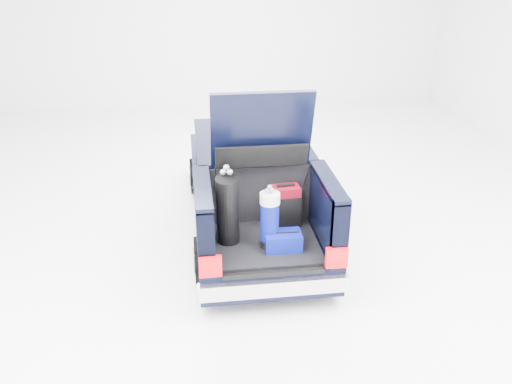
{
  "coord_description": "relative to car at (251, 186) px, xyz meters",
  "views": [
    {
      "loc": [
        -0.9,
        -7.41,
        4.1
      ],
      "look_at": [
        0.0,
        -0.5,
        0.85
      ],
      "focal_mm": 38.0,
      "sensor_mm": 36.0,
      "label": 1
    }
  ],
  "objects": [
    {
      "name": "ground",
      "position": [
        0.0,
        -0.11,
        -0.67
      ],
      "size": [
        14.0,
        14.0,
        0.0
      ],
      "primitive_type": "plane",
      "color": "white",
      "rests_on": "ground"
    },
    {
      "name": "car",
      "position": [
        0.0,
        0.0,
        0.0
      ],
      "size": [
        1.87,
        4.65,
        2.47
      ],
      "color": "black",
      "rests_on": "ground"
    },
    {
      "name": "red_suitcase",
      "position": [
        0.32,
        -1.19,
        0.21
      ],
      "size": [
        0.39,
        0.27,
        0.61
      ],
      "rotation": [
        0.0,
        0.0,
        0.09
      ],
      "color": "#620310",
      "rests_on": "car"
    },
    {
      "name": "black_golf_bag",
      "position": [
        -0.48,
        -1.56,
        0.4
      ],
      "size": [
        0.33,
        0.43,
        1.05
      ],
      "rotation": [
        0.0,
        0.0,
        -0.1
      ],
      "color": "black",
      "rests_on": "car"
    },
    {
      "name": "blue_golf_bag",
      "position": [
        0.03,
        -1.7,
        0.3
      ],
      "size": [
        0.26,
        0.26,
        0.83
      ],
      "rotation": [
        0.0,
        0.0,
        -0.06
      ],
      "color": "black",
      "rests_on": "car"
    },
    {
      "name": "blue_duffel",
      "position": [
        0.19,
        -1.77,
        0.04
      ],
      "size": [
        0.46,
        0.31,
        0.24
      ],
      "rotation": [
        0.0,
        0.0,
        -0.02
      ],
      "color": "#050C71",
      "rests_on": "car"
    }
  ]
}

